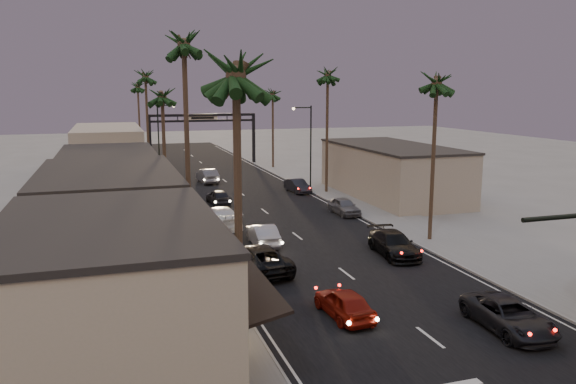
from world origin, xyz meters
TOP-DOWN VIEW (x-y plane):
  - ground at (0.00, 40.00)m, footprint 200.00×200.00m
  - road at (0.00, 45.00)m, footprint 14.00×120.00m
  - sidewalk_left at (-9.50, 52.00)m, footprint 5.00×92.00m
  - sidewalk_right at (9.50, 52.00)m, footprint 5.00×92.00m
  - storefront_near at (-13.00, 12.00)m, footprint 8.00×12.00m
  - storefront_mid at (-13.00, 26.00)m, footprint 8.00×14.00m
  - storefront_far at (-13.00, 42.00)m, footprint 8.00×16.00m
  - storefront_dist at (-13.00, 65.00)m, footprint 8.00×20.00m
  - building_right at (14.00, 40.00)m, footprint 8.00×18.00m
  - arch at (0.00, 70.00)m, footprint 15.20×0.40m
  - streetlight_right at (6.92, 45.00)m, footprint 2.13×0.30m
  - streetlight_left at (-6.92, 58.00)m, footprint 2.13×0.30m
  - palm_la at (-8.60, 9.00)m, footprint 3.20×3.20m
  - palm_lb at (-8.60, 22.00)m, footprint 3.20×3.20m
  - palm_lc at (-8.60, 36.00)m, footprint 3.20×3.20m
  - palm_ld at (-8.60, 55.00)m, footprint 3.20×3.20m
  - palm_ra at (8.60, 24.00)m, footprint 3.20×3.20m
  - palm_rb at (8.60, 44.00)m, footprint 3.20×3.20m
  - palm_rc at (8.60, 64.00)m, footprint 3.20×3.20m
  - palm_far at (-8.30, 78.00)m, footprint 3.20×3.20m
  - oncoming_red at (-2.66, 13.21)m, footprint 1.88×4.17m
  - oncoming_pickup at (-4.87, 20.98)m, footprint 3.39×6.18m
  - oncoming_silver at (-3.02, 26.48)m, footprint 1.77×4.54m
  - oncoming_white at (-5.00, 31.98)m, footprint 2.91×6.14m
  - oncoming_dgrey at (-3.29, 41.45)m, footprint 1.96×4.18m
  - oncoming_grey_far at (-2.17, 54.03)m, footprint 2.06×5.04m
  - curbside_near at (3.73, 9.64)m, footprint 2.52×5.06m
  - curbside_black at (4.40, 21.51)m, footprint 2.60×5.39m
  - curbside_grey at (6.20, 33.77)m, footprint 1.79×4.21m
  - curbside_far at (5.75, 44.97)m, footprint 1.88×4.33m

SIDE VIEW (x-z plane):
  - ground at x=0.00m, z-range 0.00..0.00m
  - road at x=0.00m, z-range -0.01..0.01m
  - sidewalk_left at x=-9.50m, z-range 0.00..0.12m
  - sidewalk_right at x=9.50m, z-range 0.00..0.12m
  - curbside_near at x=3.73m, z-range 0.00..1.38m
  - oncoming_dgrey at x=-3.29m, z-range 0.00..1.38m
  - curbside_far at x=5.75m, z-range 0.00..1.38m
  - oncoming_red at x=-2.66m, z-range 0.00..1.39m
  - curbside_grey at x=6.20m, z-range 0.00..1.42m
  - oncoming_silver at x=-3.02m, z-range 0.00..1.47m
  - curbside_black at x=4.40m, z-range 0.00..1.51m
  - oncoming_grey_far at x=-2.17m, z-range 0.00..1.62m
  - oncoming_pickup at x=-4.87m, z-range 0.00..1.64m
  - oncoming_white at x=-5.00m, z-range 0.00..1.73m
  - storefront_far at x=-13.00m, z-range 0.00..5.00m
  - building_right at x=14.00m, z-range 0.00..5.00m
  - storefront_near at x=-13.00m, z-range 0.00..5.50m
  - storefront_mid at x=-13.00m, z-range 0.00..5.50m
  - storefront_dist at x=-13.00m, z-range 0.00..6.00m
  - streetlight_right at x=6.92m, z-range 0.83..9.83m
  - streetlight_left at x=-6.92m, z-range 0.83..9.83m
  - arch at x=0.00m, z-range 1.90..9.17m
  - palm_lc at x=-8.60m, z-range 4.37..16.57m
  - palm_rc at x=8.60m, z-range 4.37..16.57m
  - palm_la at x=-8.60m, z-range 4.84..18.04m
  - palm_ra at x=8.60m, z-range 4.84..18.04m
  - palm_far at x=-8.30m, z-range 4.84..18.04m
  - palm_ld at x=-8.60m, z-range 5.32..19.52m
  - palm_rb at x=8.60m, z-range 5.32..19.52m
  - palm_lb at x=-8.60m, z-range 5.79..20.99m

